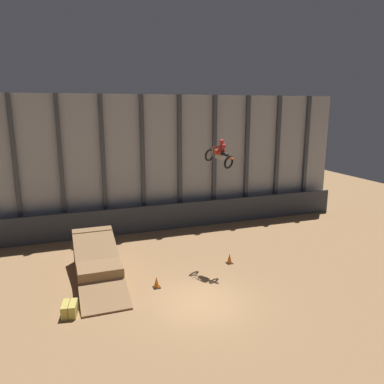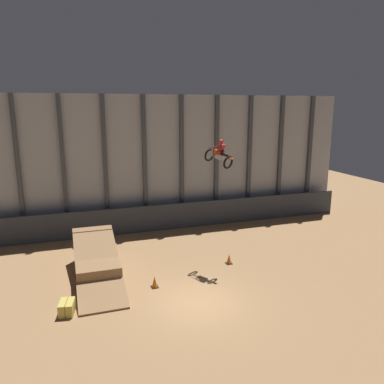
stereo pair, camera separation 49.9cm
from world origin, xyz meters
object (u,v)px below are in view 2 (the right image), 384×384
(rider_bike_solo, at_px, (219,155))
(traffic_cone_arena_edge, at_px, (155,282))
(traffic_cone_near_ramp, at_px, (229,259))
(hay_bale_trackside, at_px, (67,308))
(dirt_ramp, at_px, (96,261))

(rider_bike_solo, xyz_separation_m, traffic_cone_arena_edge, (-4.17, -1.91, -5.96))
(rider_bike_solo, height_order, traffic_cone_near_ramp, rider_bike_solo)
(rider_bike_solo, bearing_deg, traffic_cone_near_ramp, -66.85)
(traffic_cone_near_ramp, height_order, traffic_cone_arena_edge, same)
(rider_bike_solo, relative_size, hay_bale_trackside, 1.84)
(traffic_cone_near_ramp, height_order, hay_bale_trackside, traffic_cone_near_ramp)
(dirt_ramp, height_order, hay_bale_trackside, dirt_ramp)
(rider_bike_solo, distance_m, traffic_cone_near_ramp, 6.00)
(dirt_ramp, height_order, traffic_cone_near_ramp, dirt_ramp)
(dirt_ramp, xyz_separation_m, traffic_cone_arena_edge, (2.60, -2.58, -0.40))
(dirt_ramp, distance_m, traffic_cone_near_ramp, 7.38)
(hay_bale_trackside, bearing_deg, dirt_ramp, 67.45)
(dirt_ramp, bearing_deg, rider_bike_solo, -5.61)
(rider_bike_solo, distance_m, hay_bale_trackside, 10.69)
(dirt_ramp, distance_m, traffic_cone_arena_edge, 3.69)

